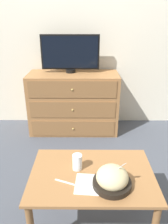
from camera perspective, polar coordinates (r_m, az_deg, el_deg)
ground_plane at (r=3.21m, az=-1.60°, el=-2.16°), size 12.00×12.00×0.00m
wall_back at (r=2.91m, az=-1.90°, el=21.75°), size 12.00×0.05×2.60m
dresser at (r=2.81m, az=-2.72°, el=2.44°), size 1.11×0.48×0.76m
tv at (r=2.72m, az=-3.62°, el=15.14°), size 0.70×0.12×0.45m
coffee_table at (r=1.55m, az=2.08°, el=-17.74°), size 0.82×0.55×0.45m
takeout_bowl at (r=1.39m, az=7.37°, el=-16.92°), size 0.24×0.24×0.19m
drink_cup at (r=1.51m, az=-1.78°, el=-13.13°), size 0.07×0.07×0.11m
napkin at (r=1.42m, az=1.61°, el=-18.31°), size 0.20×0.20×0.00m
knife at (r=1.43m, az=-3.91°, el=-18.09°), size 0.19×0.08×0.01m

